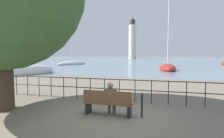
% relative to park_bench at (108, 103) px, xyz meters
% --- Properties ---
extents(ground_plane, '(1000.00, 1000.00, 0.00)m').
position_rel_park_bench_xyz_m(ground_plane, '(0.00, 0.06, -0.43)').
color(ground_plane, '#706656').
extents(harbor_water, '(600.00, 300.00, 0.01)m').
position_rel_park_bench_xyz_m(harbor_water, '(0.00, 160.55, -0.43)').
color(harbor_water, slate).
rests_on(harbor_water, ground_plane).
extents(park_bench, '(1.71, 0.45, 0.90)m').
position_rel_park_bench_xyz_m(park_bench, '(0.00, 0.00, 0.00)').
color(park_bench, brown).
rests_on(park_bench, ground_plane).
extents(seated_person_left, '(0.40, 0.35, 1.17)m').
position_rel_park_bench_xyz_m(seated_person_left, '(0.08, 0.08, 0.22)').
color(seated_person_left, '#4C4C51').
rests_on(seated_person_left, ground_plane).
extents(promenade_railing, '(12.81, 0.04, 1.05)m').
position_rel_park_bench_xyz_m(promenade_railing, '(-0.00, 1.89, 0.26)').
color(promenade_railing, black).
rests_on(promenade_railing, ground_plane).
extents(closed_umbrella, '(0.09, 0.09, 0.87)m').
position_rel_park_bench_xyz_m(closed_umbrella, '(1.18, 0.10, 0.06)').
color(closed_umbrella, black).
rests_on(closed_umbrella, ground_plane).
extents(sailboat_0, '(4.55, 8.69, 12.80)m').
position_rel_park_bench_xyz_m(sailboat_0, '(-18.06, 31.92, -0.11)').
color(sailboat_0, silver).
rests_on(sailboat_0, ground_plane).
extents(sailboat_2, '(4.21, 6.07, 7.56)m').
position_rel_park_bench_xyz_m(sailboat_2, '(-18.20, 16.91, -0.16)').
color(sailboat_2, silver).
rests_on(sailboat_2, ground_plane).
extents(sailboat_3, '(3.52, 6.43, 7.76)m').
position_rel_park_bench_xyz_m(sailboat_3, '(-12.23, 10.89, -0.09)').
color(sailboat_3, silver).
rests_on(sailboat_3, ground_plane).
extents(sailboat_4, '(2.52, 6.51, 12.87)m').
position_rel_park_bench_xyz_m(sailboat_4, '(3.05, 21.22, -0.09)').
color(sailboat_4, maroon).
rests_on(sailboat_4, ground_plane).
extents(harbor_lighthouse, '(5.22, 5.22, 28.85)m').
position_rel_park_bench_xyz_m(harbor_lighthouse, '(-16.09, 117.57, 12.99)').
color(harbor_lighthouse, beige).
rests_on(harbor_lighthouse, ground_plane).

